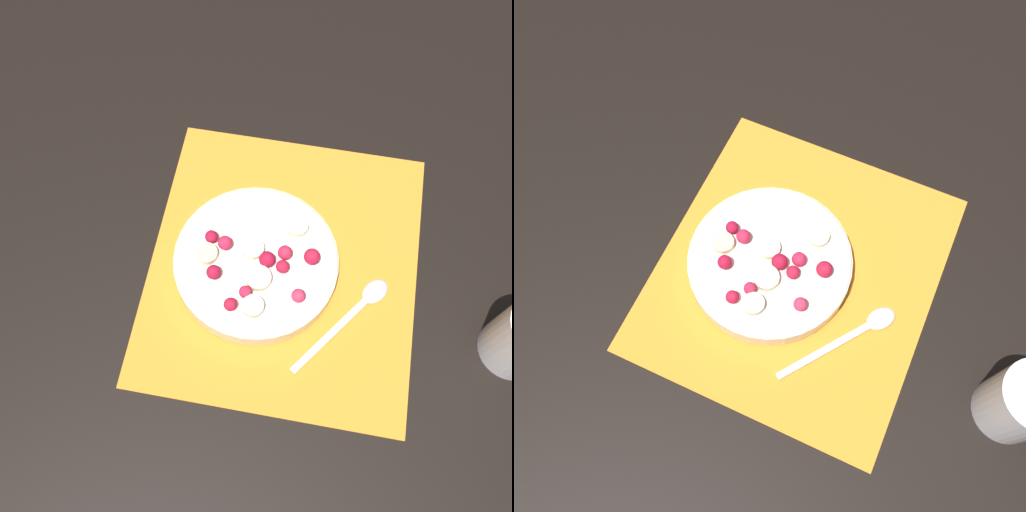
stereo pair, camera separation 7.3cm
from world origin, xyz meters
TOP-DOWN VIEW (x-y plane):
  - ground_plane at (0.00, 0.00)m, footprint 3.00×3.00m
  - placemat at (0.00, 0.00)m, footprint 0.40×0.36m
  - fruit_bowl at (0.01, -0.04)m, footprint 0.22×0.22m
  - spoon at (0.04, 0.11)m, footprint 0.15×0.12m

SIDE VIEW (x-z plane):
  - ground_plane at x=0.00m, z-range 0.00..0.00m
  - placemat at x=0.00m, z-range 0.00..0.01m
  - spoon at x=0.04m, z-range 0.01..0.01m
  - fruit_bowl at x=0.01m, z-range 0.00..0.05m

